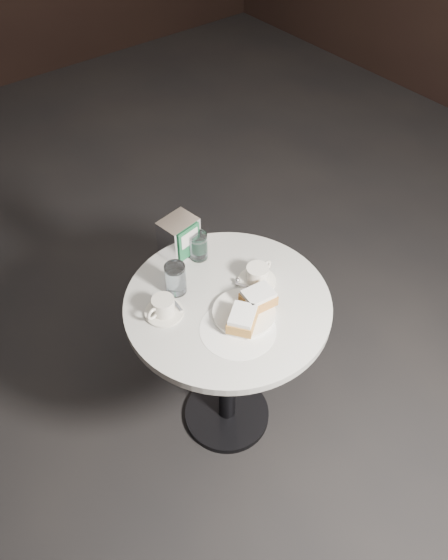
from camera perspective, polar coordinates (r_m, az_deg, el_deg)
ground at (r=2.44m, az=0.30°, el=-13.94°), size 7.00×7.00×0.00m
cafe_table at (r=1.98m, az=0.36°, el=-6.01°), size 0.70×0.70×0.74m
sugar_spill at (r=1.75m, az=1.46°, el=-5.16°), size 0.30×0.30×0.00m
beignet_plate at (r=1.77m, az=2.49°, el=-3.17°), size 0.26×0.26×0.07m
coffee_cup_left at (r=1.78m, az=-6.37°, el=-2.88°), size 0.15×0.15×0.07m
coffee_cup_right at (r=1.87m, az=3.51°, el=0.47°), size 0.15×0.15×0.07m
water_glass_left at (r=1.83m, az=-5.08°, el=0.10°), size 0.08×0.08×0.11m
water_glass_right at (r=1.95m, az=-2.69°, el=3.53°), size 0.07×0.07×0.11m
napkin_dispenser at (r=1.95m, az=-4.71°, el=4.52°), size 0.14×0.12×0.15m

